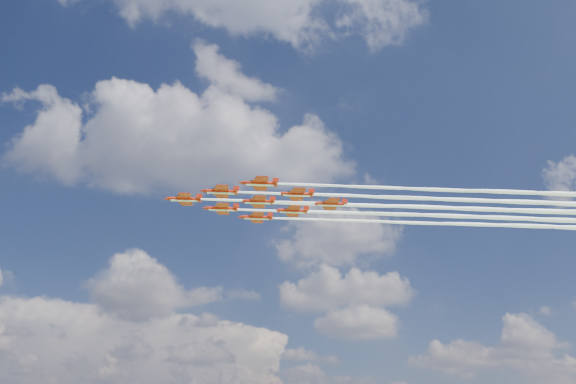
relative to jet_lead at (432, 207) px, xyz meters
name	(u,v)px	position (x,y,z in m)	size (l,w,h in m)	color
jet_lead	(432,207)	(0.00, 0.00, 0.00)	(157.16, 11.99, 2.81)	#B11C09
jet_row2_port	(475,200)	(11.15, -6.07, 0.00)	(157.16, 11.99, 2.81)	#B11C09
jet_row2_starb	(459,216)	(10.62, 6.97, 0.00)	(157.16, 11.99, 2.81)	#B11C09
jet_row3_port	(520,193)	(22.31, -12.14, 0.00)	(157.16, 11.99, 2.81)	#B11C09
jet_row3_centre	(501,210)	(21.77, 0.90, 0.00)	(157.16, 11.99, 2.81)	#B11C09
jet_row3_starb	(484,225)	(21.23, 13.93, 0.00)	(157.16, 11.99, 2.81)	#B11C09
jet_row4_port	(545,203)	(32.92, -5.17, 0.00)	(157.16, 11.99, 2.81)	#B11C09
jet_row4_starb	(525,218)	(32.38, 7.87, 0.00)	(157.16, 11.99, 2.81)	#B11C09
jet_tail	(568,212)	(43.54, 1.80, 0.00)	(157.16, 11.99, 2.81)	#B11C09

